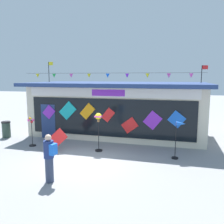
# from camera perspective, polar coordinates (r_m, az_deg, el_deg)

# --- Properties ---
(ground_plane) EXTENTS (80.00, 80.00, 0.00)m
(ground_plane) POSITION_cam_1_polar(r_m,az_deg,el_deg) (10.31, -6.72, -11.93)
(ground_plane) COLOR gray
(kite_shop_building) EXTENTS (10.58, 5.30, 4.58)m
(kite_shop_building) POSITION_cam_1_polar(r_m,az_deg,el_deg) (14.86, 1.51, 1.00)
(kite_shop_building) COLOR beige
(kite_shop_building) RESTS_ON ground_plane
(wind_spinner_far_left) EXTENTS (0.35, 0.35, 1.55)m
(wind_spinner_far_left) POSITION_cam_1_polar(r_m,az_deg,el_deg) (12.92, -18.87, -4.32)
(wind_spinner_far_left) COLOR black
(wind_spinner_far_left) RESTS_ON ground_plane
(wind_spinner_left) EXTENTS (0.35, 0.35, 1.88)m
(wind_spinner_left) POSITION_cam_1_polar(r_m,az_deg,el_deg) (11.31, -3.29, -2.51)
(wind_spinner_left) COLOR black
(wind_spinner_left) RESTS_ON ground_plane
(wind_spinner_center_left) EXTENTS (0.54, 0.29, 1.69)m
(wind_spinner_center_left) POSITION_cam_1_polar(r_m,az_deg,el_deg) (10.67, 15.93, -4.76)
(wind_spinner_center_left) COLOR black
(wind_spinner_center_left) RESTS_ON ground_plane
(person_near_camera) EXTENTS (0.47, 0.35, 1.68)m
(person_near_camera) POSITION_cam_1_polar(r_m,az_deg,el_deg) (8.43, -14.92, -10.51)
(person_near_camera) COLOR #333D56
(person_near_camera) RESTS_ON ground_plane
(trash_bin) EXTENTS (0.52, 0.52, 0.97)m
(trash_bin) POSITION_cam_1_polar(r_m,az_deg,el_deg) (15.39, -24.21, -3.84)
(trash_bin) COLOR #2D4238
(trash_bin) RESTS_ON ground_plane
(display_kite_on_ground) EXTENTS (1.14, 0.35, 1.14)m
(display_kite_on_ground) POSITION_cam_1_polar(r_m,az_deg,el_deg) (11.74, -13.48, -6.61)
(display_kite_on_ground) COLOR red
(display_kite_on_ground) RESTS_ON ground_plane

